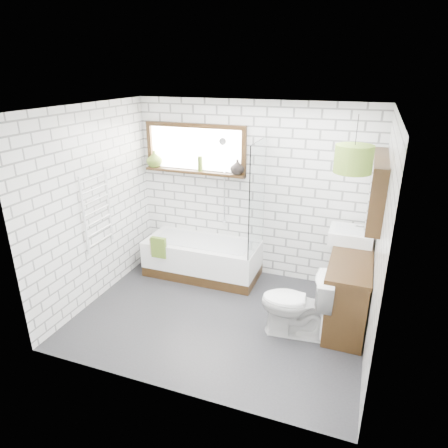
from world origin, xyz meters
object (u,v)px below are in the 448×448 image
(basin, at_px, (351,235))
(toilet, at_px, (296,304))
(pendant, at_px, (354,159))
(vanity, at_px, (349,286))
(bathtub, at_px, (202,258))

(basin, distance_m, toilet, 1.21)
(basin, distance_m, pendant, 1.60)
(basin, bearing_deg, vanity, -81.72)
(basin, relative_size, toilet, 0.66)
(vanity, xyz_separation_m, basin, (-0.06, 0.41, 0.50))
(vanity, height_order, pendant, pendant)
(vanity, height_order, toilet, vanity)
(bathtub, bearing_deg, basin, 0.94)
(vanity, bearing_deg, toilet, -132.97)
(bathtub, relative_size, toilet, 2.06)
(bathtub, height_order, pendant, pendant)
(bathtub, bearing_deg, vanity, -10.28)
(basin, bearing_deg, bathtub, -179.06)
(vanity, distance_m, pendant, 1.81)
(pendant, bearing_deg, bathtub, 152.33)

